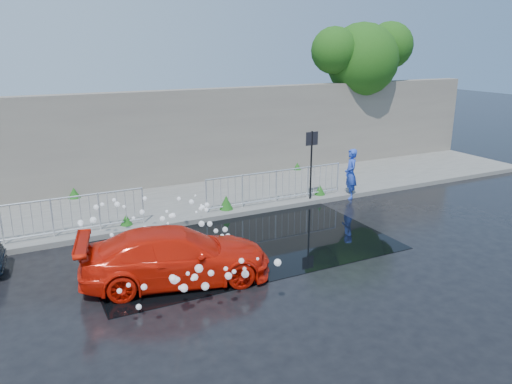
# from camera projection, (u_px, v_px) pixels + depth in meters

# --- Properties ---
(ground) EXTENTS (90.00, 90.00, 0.00)m
(ground) POSITION_uv_depth(u_px,v_px,m) (237.00, 259.00, 12.68)
(ground) COLOR black
(ground) RESTS_ON ground
(pavement) EXTENTS (30.00, 4.00, 0.15)m
(pavement) POSITION_uv_depth(u_px,v_px,m) (175.00, 203.00, 16.93)
(pavement) COLOR #5D5D58
(pavement) RESTS_ON ground
(curb) EXTENTS (30.00, 0.25, 0.16)m
(curb) POSITION_uv_depth(u_px,v_px,m) (196.00, 221.00, 15.22)
(curb) COLOR #5D5D58
(curb) RESTS_ON ground
(retaining_wall) EXTENTS (30.00, 0.60, 3.50)m
(retaining_wall) POSITION_uv_depth(u_px,v_px,m) (154.00, 139.00, 18.29)
(retaining_wall) COLOR #6E665D
(retaining_wall) RESTS_ON pavement
(puddle) EXTENTS (8.00, 5.00, 0.01)m
(puddle) POSITION_uv_depth(u_px,v_px,m) (238.00, 242.00, 13.75)
(puddle) COLOR black
(puddle) RESTS_ON ground
(sign_post) EXTENTS (0.45, 0.06, 2.50)m
(sign_post) POSITION_uv_depth(u_px,v_px,m) (311.00, 154.00, 16.66)
(sign_post) COLOR black
(sign_post) RESTS_ON ground
(tree) EXTENTS (5.04, 3.18, 6.24)m
(tree) POSITION_uv_depth(u_px,v_px,m) (363.00, 56.00, 21.80)
(tree) COLOR #332114
(tree) RESTS_ON ground
(railing_left) EXTENTS (5.05, 0.05, 1.10)m
(railing_left) POSITION_uv_depth(u_px,v_px,m) (52.00, 217.00, 13.60)
(railing_left) COLOR silver
(railing_left) RESTS_ON pavement
(railing_right) EXTENTS (5.05, 0.05, 1.10)m
(railing_right) POSITION_uv_depth(u_px,v_px,m) (276.00, 185.00, 16.63)
(railing_right) COLOR silver
(railing_right) RESTS_ON pavement
(weeds) EXTENTS (12.17, 3.93, 0.46)m
(weeds) POSITION_uv_depth(u_px,v_px,m) (174.00, 201.00, 16.28)
(weeds) COLOR #1B4713
(weeds) RESTS_ON pavement
(water_spray) EXTENTS (3.66, 5.69, 1.06)m
(water_spray) POSITION_uv_depth(u_px,v_px,m) (173.00, 240.00, 11.99)
(water_spray) COLOR white
(water_spray) RESTS_ON ground
(red_car) EXTENTS (4.57, 2.64, 1.25)m
(red_car) POSITION_uv_depth(u_px,v_px,m) (176.00, 256.00, 11.36)
(red_car) COLOR red
(red_car) RESTS_ON ground
(person) EXTENTS (0.63, 0.75, 1.77)m
(person) POSITION_uv_depth(u_px,v_px,m) (351.00, 174.00, 17.51)
(person) COLOR blue
(person) RESTS_ON ground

